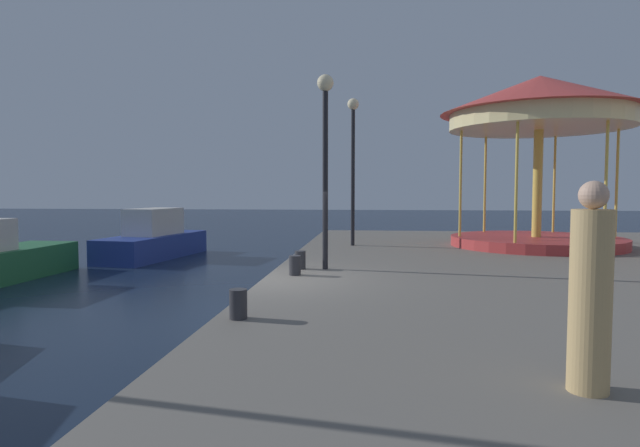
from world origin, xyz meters
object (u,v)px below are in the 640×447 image
(lamp_post_mid_promenade, at_px, (353,146))
(bollard_north, at_px, (300,260))
(lamp_post_near_edge, at_px, (325,137))
(motorboat_blue, at_px, (154,240))
(carousel, at_px, (539,120))
(person_by_the_water, at_px, (590,294))
(bollard_south, at_px, (295,265))
(bollard_center, at_px, (238,304))

(lamp_post_mid_promenade, bearing_deg, bollard_north, -100.50)
(lamp_post_near_edge, bearing_deg, bollard_north, -175.51)
(motorboat_blue, bearing_deg, lamp_post_near_edge, -46.10)
(carousel, height_order, person_by_the_water, carousel)
(motorboat_blue, bearing_deg, carousel, -9.10)
(bollard_north, bearing_deg, lamp_post_mid_promenade, 79.50)
(carousel, bearing_deg, bollard_north, -140.86)
(lamp_post_near_edge, xyz_separation_m, lamp_post_mid_promenade, (0.40, 5.07, 0.22))
(motorboat_blue, relative_size, person_by_the_water, 2.98)
(motorboat_blue, height_order, lamp_post_near_edge, lamp_post_near_edge)
(bollard_south, bearing_deg, bollard_north, 90.81)
(lamp_post_near_edge, distance_m, bollard_north, 2.75)
(lamp_post_mid_promenade, bearing_deg, bollard_center, -96.78)
(bollard_center, xyz_separation_m, person_by_the_water, (3.63, -2.18, 0.64))
(motorboat_blue, bearing_deg, bollard_south, -51.49)
(lamp_post_mid_promenade, xyz_separation_m, bollard_center, (-1.15, -9.63, -2.91))
(carousel, height_order, bollard_center, carousel)
(carousel, distance_m, lamp_post_mid_promenade, 5.72)
(motorboat_blue, xyz_separation_m, lamp_post_near_edge, (7.17, -7.46, 3.01))
(carousel, bearing_deg, lamp_post_near_edge, -138.63)
(bollard_center, distance_m, person_by_the_water, 4.28)
(motorboat_blue, xyz_separation_m, bollard_north, (6.62, -7.50, 0.32))
(bollard_south, bearing_deg, motorboat_blue, 128.51)
(lamp_post_mid_promenade, distance_m, bollard_center, 10.13)
(lamp_post_mid_promenade, xyz_separation_m, bollard_north, (-0.95, -5.11, -2.91))
(lamp_post_near_edge, relative_size, bollard_center, 10.54)
(motorboat_blue, height_order, carousel, carousel)
(carousel, relative_size, lamp_post_near_edge, 1.41)
(lamp_post_near_edge, height_order, bollard_center, lamp_post_near_edge)
(bollard_south, distance_m, bollard_north, 0.84)
(lamp_post_near_edge, relative_size, bollard_north, 10.54)
(lamp_post_near_edge, distance_m, lamp_post_mid_promenade, 5.09)
(bollard_south, distance_m, person_by_the_water, 6.81)
(carousel, distance_m, bollard_north, 9.28)
(lamp_post_near_edge, relative_size, person_by_the_water, 2.34)
(lamp_post_mid_promenade, distance_m, person_by_the_water, 12.28)
(bollard_south, relative_size, bollard_north, 1.00)
(carousel, xyz_separation_m, bollard_north, (-6.61, -5.38, -3.67))
(motorboat_blue, distance_m, lamp_post_mid_promenade, 8.57)
(motorboat_blue, xyz_separation_m, bollard_south, (6.64, -8.34, 0.32))
(lamp_post_near_edge, distance_m, person_by_the_water, 7.61)
(motorboat_blue, bearing_deg, bollard_center, -61.87)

